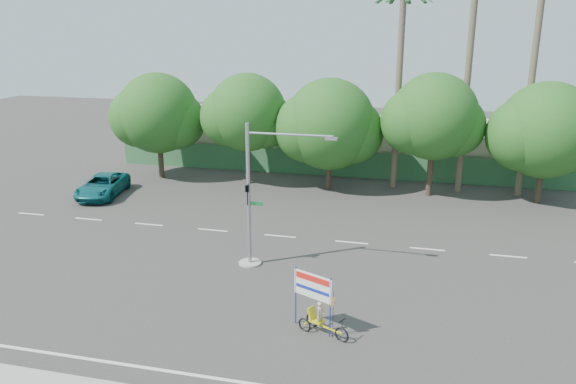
# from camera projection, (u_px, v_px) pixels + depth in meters

# --- Properties ---
(ground) EXTENTS (120.00, 120.00, 0.00)m
(ground) POSITION_uv_depth(u_px,v_px,m) (279.00, 308.00, 23.34)
(ground) COLOR #33302D
(ground) RESTS_ON ground
(fence) EXTENTS (38.00, 0.08, 2.00)m
(fence) POSITION_uv_depth(u_px,v_px,m) (349.00, 164.00, 43.06)
(fence) COLOR #336B3D
(fence) RESTS_ON ground
(building_left) EXTENTS (12.00, 8.00, 4.00)m
(building_left) POSITION_uv_depth(u_px,v_px,m) (243.00, 135.00, 49.23)
(building_left) COLOR #B3A88E
(building_left) RESTS_ON ground
(building_right) EXTENTS (14.00, 8.00, 3.60)m
(building_right) POSITION_uv_depth(u_px,v_px,m) (456.00, 147.00, 45.21)
(building_right) COLOR #B3A88E
(building_right) RESTS_ON ground
(tree_far_left) EXTENTS (7.14, 6.00, 7.96)m
(tree_far_left) POSITION_uv_depth(u_px,v_px,m) (157.00, 116.00, 41.91)
(tree_far_left) COLOR #473828
(tree_far_left) RESTS_ON ground
(tree_left) EXTENTS (6.66, 5.60, 8.07)m
(tree_left) POSITION_uv_depth(u_px,v_px,m) (247.00, 115.00, 40.24)
(tree_left) COLOR #473828
(tree_left) RESTS_ON ground
(tree_center) EXTENTS (7.62, 6.40, 7.85)m
(tree_center) POSITION_uv_depth(u_px,v_px,m) (329.00, 127.00, 39.05)
(tree_center) COLOR #473828
(tree_center) RESTS_ON ground
(tree_right) EXTENTS (6.90, 5.80, 8.36)m
(tree_right) POSITION_uv_depth(u_px,v_px,m) (433.00, 120.00, 37.24)
(tree_right) COLOR #473828
(tree_right) RESTS_ON ground
(tree_far_right) EXTENTS (7.38, 6.20, 7.94)m
(tree_far_right) POSITION_uv_depth(u_px,v_px,m) (545.00, 133.00, 35.82)
(tree_far_right) COLOR #473828
(tree_far_right) RESTS_ON ground
(palm_tall) EXTENTS (3.73, 3.79, 17.45)m
(palm_tall) POSITION_uv_depth(u_px,v_px,m) (471.00, 38.00, 36.67)
(palm_tall) COLOR #70604C
(palm_tall) RESTS_ON ground
(palm_mid) EXTENTS (3.73, 3.79, 15.45)m
(palm_mid) POSITION_uv_depth(u_px,v_px,m) (535.00, 55.00, 36.07)
(palm_mid) COLOR #70604C
(palm_mid) RESTS_ON ground
(palm_short) EXTENTS (3.73, 3.79, 14.45)m
(palm_short) POSITION_uv_depth(u_px,v_px,m) (400.00, 62.00, 38.15)
(palm_short) COLOR #70604C
(palm_short) RESTS_ON ground
(traffic_signal) EXTENTS (4.72, 1.10, 7.00)m
(traffic_signal) POSITION_uv_depth(u_px,v_px,m) (255.00, 208.00, 26.71)
(traffic_signal) COLOR gray
(traffic_signal) RESTS_ON ground
(trike_billboard) EXTENTS (2.30, 1.21, 2.46)m
(trike_billboard) POSITION_uv_depth(u_px,v_px,m) (318.00, 308.00, 21.26)
(trike_billboard) COLOR black
(trike_billboard) RESTS_ON ground
(pickup_truck) EXTENTS (3.31, 5.60, 1.46)m
(pickup_truck) POSITION_uv_depth(u_px,v_px,m) (103.00, 186.00, 38.39)
(pickup_truck) COLOR #0D5C61
(pickup_truck) RESTS_ON ground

